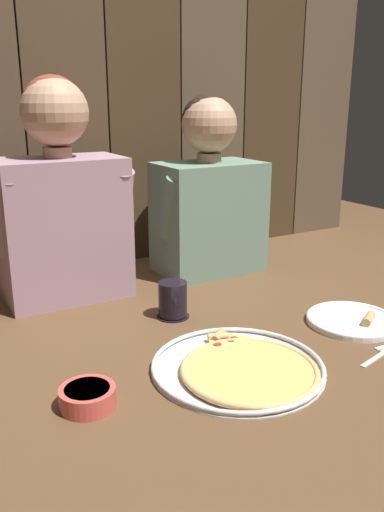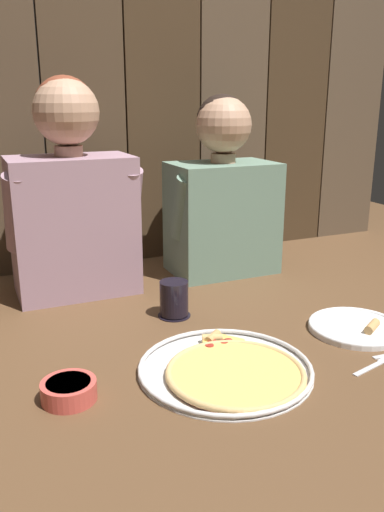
{
  "view_description": "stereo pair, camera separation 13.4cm",
  "coord_description": "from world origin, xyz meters",
  "px_view_note": "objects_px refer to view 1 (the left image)",
  "views": [
    {
      "loc": [
        -0.65,
        -1.01,
        0.56
      ],
      "look_at": [
        -0.02,
        0.1,
        0.18
      ],
      "focal_mm": 36.79,
      "sensor_mm": 36.0,
      "label": 1
    },
    {
      "loc": [
        -0.53,
        -1.07,
        0.56
      ],
      "look_at": [
        -0.02,
        0.1,
        0.18
      ],
      "focal_mm": 36.79,
      "sensor_mm": 36.0,
      "label": 2
    }
  ],
  "objects_px": {
    "dipping_bowl": "(87,396)",
    "diner_left": "(61,199)",
    "drinking_glass": "(173,300)",
    "diner_right": "(209,194)",
    "pizza_tray": "(243,367)",
    "dinner_plate": "(353,320)"
  },
  "relations": [
    {
      "from": "dipping_bowl",
      "to": "diner_left",
      "type": "height_order",
      "value": "diner_left"
    },
    {
      "from": "dipping_bowl",
      "to": "diner_right",
      "type": "bearing_deg",
      "value": 43.41
    },
    {
      "from": "drinking_glass",
      "to": "dinner_plate",
      "type": "bearing_deg",
      "value": -35.01
    },
    {
      "from": "diner_left",
      "to": "drinking_glass",
      "type": "bearing_deg",
      "value": -56.71
    },
    {
      "from": "dinner_plate",
      "to": "diner_left",
      "type": "distance_m",
      "value": 0.87
    },
    {
      "from": "dinner_plate",
      "to": "diner_left",
      "type": "bearing_deg",
      "value": 135.63
    },
    {
      "from": "pizza_tray",
      "to": "dipping_bowl",
      "type": "height_order",
      "value": "dipping_bowl"
    },
    {
      "from": "drinking_glass",
      "to": "dipping_bowl",
      "type": "distance_m",
      "value": 0.46
    },
    {
      "from": "dinner_plate",
      "to": "drinking_glass",
      "type": "bearing_deg",
      "value": 144.99
    },
    {
      "from": "drinking_glass",
      "to": "diner_right",
      "type": "height_order",
      "value": "diner_right"
    },
    {
      "from": "pizza_tray",
      "to": "dipping_bowl",
      "type": "xyz_separation_m",
      "value": [
        -0.33,
        0.04,
        0.01
      ]
    },
    {
      "from": "diner_left",
      "to": "pizza_tray",
      "type": "bearing_deg",
      "value": -73.45
    },
    {
      "from": "pizza_tray",
      "to": "dipping_bowl",
      "type": "bearing_deg",
      "value": 173.65
    },
    {
      "from": "dipping_bowl",
      "to": "diner_right",
      "type": "distance_m",
      "value": 0.91
    },
    {
      "from": "drinking_glass",
      "to": "diner_left",
      "type": "distance_m",
      "value": 0.43
    },
    {
      "from": "drinking_glass",
      "to": "diner_left",
      "type": "xyz_separation_m",
      "value": [
        -0.2,
        0.3,
        0.24
      ]
    },
    {
      "from": "pizza_tray",
      "to": "diner_right",
      "type": "bearing_deg",
      "value": 64.64
    },
    {
      "from": "pizza_tray",
      "to": "dinner_plate",
      "type": "relative_size",
      "value": 1.59
    },
    {
      "from": "dipping_bowl",
      "to": "diner_left",
      "type": "xyz_separation_m",
      "value": [
        0.14,
        0.6,
        0.27
      ]
    },
    {
      "from": "dinner_plate",
      "to": "diner_left",
      "type": "relative_size",
      "value": 0.38
    },
    {
      "from": "drinking_glass",
      "to": "diner_right",
      "type": "xyz_separation_m",
      "value": [
        0.3,
        0.3,
        0.22
      ]
    },
    {
      "from": "drinking_glass",
      "to": "diner_left",
      "type": "relative_size",
      "value": 0.16
    }
  ]
}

